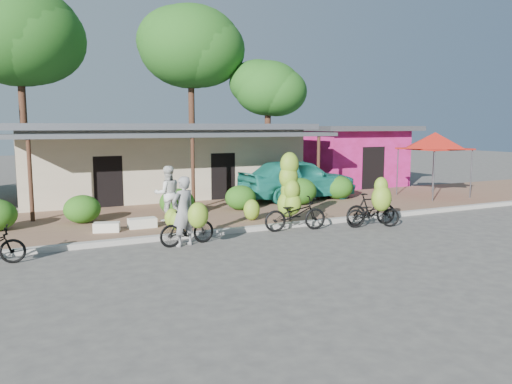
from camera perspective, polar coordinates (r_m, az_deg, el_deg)
ground at (r=13.63m, az=1.23°, el=-6.25°), size 100.00×100.00×0.00m
sidewalk at (r=18.12m, az=-6.02°, el=-2.64°), size 60.00×6.00×0.12m
curb at (r=15.38m, az=-2.18°, el=-4.38°), size 60.00×0.25×0.15m
shop_main at (r=23.55m, az=-11.02°, el=3.69°), size 13.00×8.50×3.35m
shop_pink at (r=28.19m, az=10.09°, el=4.22°), size 6.00×6.00×3.25m
tree_far_center at (r=28.25m, az=-25.93°, el=15.99°), size 6.21×6.17×10.12m
tree_center_right at (r=30.25m, az=-7.92°, el=16.29°), size 5.97×5.92×10.15m
tree_near_right at (r=29.66m, az=0.93°, el=11.94°), size 4.16×3.96×7.08m
hedge_1 at (r=17.13m, az=-19.25°, el=-1.86°), size 1.18×1.06×0.92m
hedge_2 at (r=17.73m, az=-9.01°, el=-1.14°), size 1.23×1.11×0.96m
hedge_3 at (r=18.74m, az=-1.78°, el=-0.64°), size 1.18×1.07×0.92m
hedge_4 at (r=20.03m, az=5.03°, el=0.08°), size 1.38×1.24×1.08m
hedge_5 at (r=21.79m, az=9.40°, el=0.52°), size 1.29×1.16×1.00m
red_canopy at (r=23.59m, az=19.77°, el=5.56°), size 3.50×3.50×2.86m
bike_left at (r=13.68m, az=-7.63°, el=-3.79°), size 1.68×1.22×1.28m
bike_center at (r=15.77m, az=4.19°, el=-1.05°), size 2.09×1.35×2.43m
bike_right at (r=16.69m, az=13.35°, el=-1.45°), size 1.84×1.33×1.65m
bike_far_right at (r=16.53m, az=13.22°, el=-2.35°), size 1.89×1.13×0.94m
loose_banana_a at (r=15.72m, az=-9.56°, el=-2.94°), size 0.48×0.41×0.60m
loose_banana_b at (r=15.24m, az=-8.95°, el=-3.25°), size 0.48×0.41×0.60m
loose_banana_c at (r=16.67m, az=-0.50°, el=-2.05°), size 0.56×0.48×0.71m
sack_near at (r=15.88m, az=-12.87°, el=-3.47°), size 0.85×0.40×0.30m
sack_far at (r=15.54m, az=-16.70°, el=-3.87°), size 0.83×0.58×0.28m
vendor at (r=13.66m, az=-8.32°, el=-2.20°), size 0.81×0.67×1.92m
bystander at (r=16.71m, az=-10.07°, el=-0.18°), size 0.92×0.73×1.84m
teal_van at (r=21.42m, az=4.78°, el=1.51°), size 5.30×2.34×1.77m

